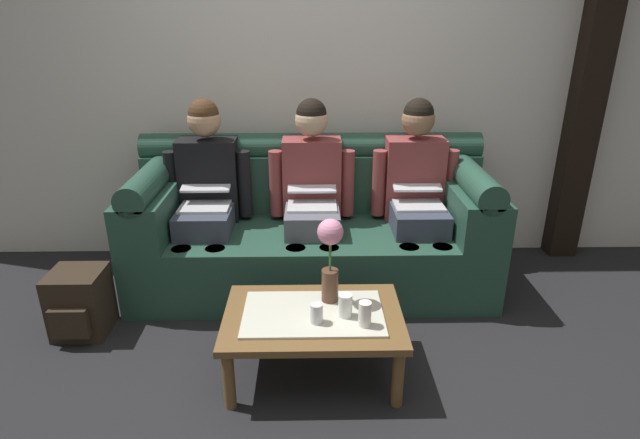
{
  "coord_description": "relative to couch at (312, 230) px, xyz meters",
  "views": [
    {
      "loc": [
        -0.01,
        -1.99,
        1.72
      ],
      "look_at": [
        0.05,
        0.78,
        0.6
      ],
      "focal_mm": 28.88,
      "sensor_mm": 36.0,
      "label": 1
    }
  ],
  "objects": [
    {
      "name": "ground_plane",
      "position": [
        0.0,
        -1.17,
        -0.37
      ],
      "size": [
        14.0,
        14.0,
        0.0
      ],
      "primitive_type": "plane",
      "color": "black"
    },
    {
      "name": "back_wall_patterned",
      "position": [
        0.0,
        0.53,
        1.08
      ],
      "size": [
        6.0,
        0.12,
        2.9
      ],
      "primitive_type": "cube",
      "color": "silver",
      "rests_on": "ground_plane"
    },
    {
      "name": "timber_pillar",
      "position": [
        1.9,
        0.41,
        1.08
      ],
      "size": [
        0.2,
        0.2,
        2.9
      ],
      "primitive_type": "cube",
      "color": "black",
      "rests_on": "ground_plane"
    },
    {
      "name": "couch",
      "position": [
        0.0,
        0.0,
        0.0
      ],
      "size": [
        2.3,
        0.88,
        0.96
      ],
      "color": "#234738",
      "rests_on": "ground_plane"
    },
    {
      "name": "person_left",
      "position": [
        -0.68,
        -0.0,
        0.29
      ],
      "size": [
        0.56,
        0.67,
        1.22
      ],
      "color": "#383D4C",
      "rests_on": "ground_plane"
    },
    {
      "name": "person_middle",
      "position": [
        0.0,
        -0.0,
        0.29
      ],
      "size": [
        0.56,
        0.67,
        1.22
      ],
      "color": "#595B66",
      "rests_on": "ground_plane"
    },
    {
      "name": "person_right",
      "position": [
        0.68,
        -0.0,
        0.29
      ],
      "size": [
        0.56,
        0.67,
        1.22
      ],
      "color": "#383D4C",
      "rests_on": "ground_plane"
    },
    {
      "name": "coffee_table",
      "position": [
        0.0,
        -1.0,
        -0.07
      ],
      "size": [
        0.88,
        0.59,
        0.35
      ],
      "color": "brown",
      "rests_on": "ground_plane"
    },
    {
      "name": "flower_vase",
      "position": [
        0.09,
        -0.88,
        0.26
      ],
      "size": [
        0.13,
        0.13,
        0.44
      ],
      "color": "brown",
      "rests_on": "coffee_table"
    },
    {
      "name": "cup_near_left",
      "position": [
        0.24,
        -1.11,
        0.05
      ],
      "size": [
        0.06,
        0.06,
        0.12
      ],
      "primitive_type": "cylinder",
      "color": "white",
      "rests_on": "coffee_table"
    },
    {
      "name": "cup_near_right",
      "position": [
        0.02,
        -1.08,
        0.03
      ],
      "size": [
        0.06,
        0.06,
        0.1
      ],
      "primitive_type": "cylinder",
      "color": "silver",
      "rests_on": "coffee_table"
    },
    {
      "name": "cup_far_center",
      "position": [
        0.15,
        -1.03,
        0.04
      ],
      "size": [
        0.07,
        0.07,
        0.12
      ],
      "primitive_type": "cylinder",
      "color": "white",
      "rests_on": "coffee_table"
    },
    {
      "name": "backpack_left",
      "position": [
        -1.32,
        -0.61,
        -0.18
      ],
      "size": [
        0.29,
        0.32,
        0.38
      ],
      "color": "#2D2319",
      "rests_on": "ground_plane"
    }
  ]
}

